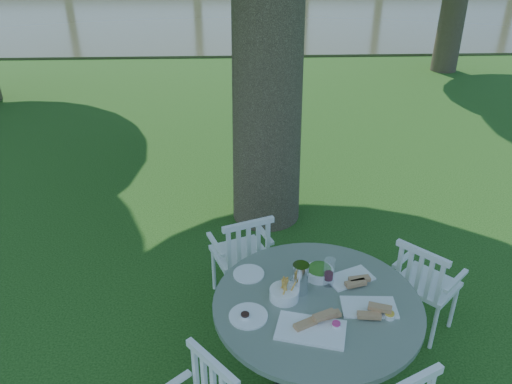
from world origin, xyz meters
TOP-DOWN VIEW (x-y plane):
  - ground at (0.00, 0.00)m, footprint 140.00×140.00m
  - table at (0.36, -1.15)m, footprint 1.41×1.41m
  - chair_ne at (1.27, -0.69)m, footprint 0.58×0.59m
  - chair_nw at (-0.12, -0.26)m, footprint 0.56×0.54m
  - tableware at (0.30, -1.08)m, footprint 1.11×0.88m

SIDE VIEW (x-z plane):
  - ground at x=0.00m, z-range 0.00..0.00m
  - chair_ne at x=1.27m, z-range 0.07..0.92m
  - chair_nw at x=-0.12m, z-range 0.08..0.95m
  - table at x=0.36m, z-range 0.23..0.95m
  - tableware at x=0.30m, z-range 0.66..0.89m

